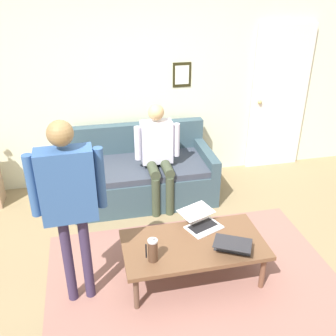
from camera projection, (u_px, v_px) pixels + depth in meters
ground_plane at (181, 278)px, 3.71m from camera, size 7.68×7.68×0.00m
area_rug at (195, 283)px, 3.65m from camera, size 2.77×2.04×0.01m
back_wall at (141, 83)px, 5.01m from camera, size 7.04×0.11×2.70m
interior_door at (279, 99)px, 5.45m from camera, size 0.82×0.09×2.05m
couch at (142, 175)px, 4.96m from camera, size 1.77×0.93×0.88m
coffee_table at (194, 246)px, 3.58m from camera, size 1.32×0.70×0.40m
laptop_left at (201, 222)px, 3.78m from camera, size 0.44×0.46×0.14m
laptop_center at (233, 244)px, 3.46m from camera, size 0.45×0.46×0.13m
french_press at (153, 250)px, 3.30m from camera, size 0.11×0.09×0.25m
person_standing at (68, 194)px, 3.01m from camera, size 0.59×0.20×1.70m
person_seated at (158, 151)px, 4.60m from camera, size 0.55×0.51×1.28m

